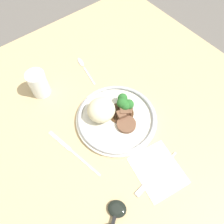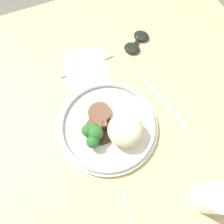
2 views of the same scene
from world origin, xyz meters
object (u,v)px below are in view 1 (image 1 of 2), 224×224
at_px(juice_glass, 39,84).
at_px(sunglasses, 114,221).
at_px(fork, 153,177).
at_px(plate, 114,115).
at_px(spoon, 83,65).
at_px(knife, 72,151).

bearing_deg(juice_glass, sunglasses, 173.15).
bearing_deg(fork, plate, -104.59).
relative_size(fork, sunglasses, 1.56).
bearing_deg(spoon, fork, 179.99).
relative_size(plate, spoon, 1.77).
bearing_deg(spoon, knife, 149.91).
bearing_deg(plate, juice_glass, 28.67).
bearing_deg(knife, fork, -158.46).
relative_size(juice_glass, fork, 0.53).
bearing_deg(plate, knife, 92.60).
distance_m(plate, fork, 0.24).
xyz_separation_m(plate, juice_glass, (0.26, 0.14, 0.02)).
xyz_separation_m(knife, sunglasses, (-0.25, 0.02, 0.01)).
relative_size(fork, spoon, 1.19).
bearing_deg(plate, fork, 171.33).
bearing_deg(juice_glass, fork, -167.83).
distance_m(fork, spoon, 0.53).
distance_m(knife, spoon, 0.38).
bearing_deg(fork, spoon, -105.87).
height_order(juice_glass, sunglasses, juice_glass).
height_order(juice_glass, spoon, juice_glass).
height_order(plate, juice_glass, juice_glass).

